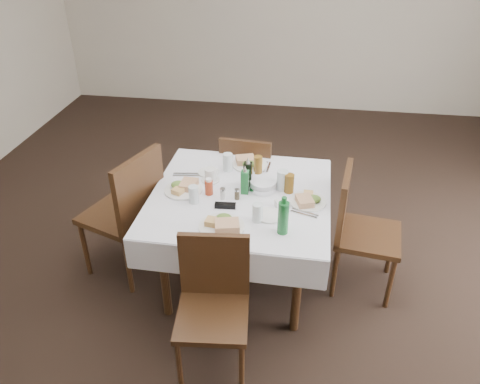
% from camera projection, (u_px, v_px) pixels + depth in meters
% --- Properties ---
extents(ground_plane, '(7.00, 7.00, 0.00)m').
position_uv_depth(ground_plane, '(247.00, 267.00, 3.73)').
color(ground_plane, black).
extents(room_shell, '(6.04, 7.04, 2.80)m').
position_uv_depth(room_shell, '(249.00, 51.00, 2.82)').
color(room_shell, '#C0B3A2').
rests_on(room_shell, ground).
extents(dining_table, '(1.25, 1.25, 0.76)m').
position_uv_depth(dining_table, '(240.00, 205.00, 3.27)').
color(dining_table, black).
rests_on(dining_table, ground).
extents(chair_north, '(0.45, 0.45, 0.89)m').
position_uv_depth(chair_north, '(247.00, 176.00, 3.94)').
color(chair_north, black).
rests_on(chair_north, ground).
extents(chair_south, '(0.45, 0.45, 0.88)m').
position_uv_depth(chair_south, '(214.00, 296.00, 2.75)').
color(chair_south, black).
rests_on(chair_south, ground).
extents(chair_east, '(0.50, 0.50, 0.94)m').
position_uv_depth(chair_east, '(357.00, 224.00, 3.31)').
color(chair_east, black).
rests_on(chair_east, ground).
extents(chair_west, '(0.63, 0.63, 1.03)m').
position_uv_depth(chair_west, '(130.00, 208.00, 3.39)').
color(chair_west, black).
rests_on(chair_west, ground).
extents(meal_north, '(0.27, 0.27, 0.06)m').
position_uv_depth(meal_north, '(249.00, 163.00, 3.56)').
color(meal_north, white).
rests_on(meal_north, dining_table).
extents(meal_south, '(0.29, 0.29, 0.06)m').
position_uv_depth(meal_south, '(223.00, 225.00, 2.88)').
color(meal_south, white).
rests_on(meal_south, dining_table).
extents(meal_east, '(0.25, 0.25, 0.05)m').
position_uv_depth(meal_east, '(308.00, 200.00, 3.12)').
color(meal_east, white).
rests_on(meal_east, dining_table).
extents(meal_west, '(0.27, 0.27, 0.06)m').
position_uv_depth(meal_west, '(184.00, 187.00, 3.26)').
color(meal_west, white).
rests_on(meal_west, dining_table).
extents(side_plate_a, '(0.15, 0.15, 0.01)m').
position_uv_depth(side_plate_a, '(208.00, 172.00, 3.47)').
color(side_plate_a, white).
rests_on(side_plate_a, dining_table).
extents(side_plate_b, '(0.18, 0.18, 0.01)m').
position_uv_depth(side_plate_b, '(270.00, 215.00, 3.00)').
color(side_plate_b, white).
rests_on(side_plate_b, dining_table).
extents(water_n, '(0.07, 0.07, 0.13)m').
position_uv_depth(water_n, '(228.00, 162.00, 3.48)').
color(water_n, silver).
rests_on(water_n, dining_table).
extents(water_s, '(0.07, 0.07, 0.12)m').
position_uv_depth(water_s, '(258.00, 213.00, 2.93)').
color(water_s, silver).
rests_on(water_s, dining_table).
extents(water_e, '(0.08, 0.08, 0.15)m').
position_uv_depth(water_e, '(282.00, 180.00, 3.24)').
color(water_e, silver).
rests_on(water_e, dining_table).
extents(water_w, '(0.07, 0.07, 0.12)m').
position_uv_depth(water_w, '(194.00, 194.00, 3.11)').
color(water_w, silver).
rests_on(water_w, dining_table).
extents(iced_tea_a, '(0.06, 0.06, 0.13)m').
position_uv_depth(iced_tea_a, '(258.00, 165.00, 3.45)').
color(iced_tea_a, brown).
rests_on(iced_tea_a, dining_table).
extents(iced_tea_b, '(0.07, 0.07, 0.14)m').
position_uv_depth(iced_tea_b, '(289.00, 183.00, 3.21)').
color(iced_tea_b, brown).
rests_on(iced_tea_b, dining_table).
extents(bread_basket, '(0.20, 0.20, 0.07)m').
position_uv_depth(bread_basket, '(263.00, 185.00, 3.27)').
color(bread_basket, silver).
rests_on(bread_basket, dining_table).
extents(oil_cruet_dark, '(0.06, 0.06, 0.24)m').
position_uv_depth(oil_cruet_dark, '(248.00, 174.00, 3.26)').
color(oil_cruet_dark, black).
rests_on(oil_cruet_dark, dining_table).
extents(oil_cruet_green, '(0.05, 0.05, 0.22)m').
position_uv_depth(oil_cruet_green, '(245.00, 181.00, 3.19)').
color(oil_cruet_green, '#1D6B2F').
rests_on(oil_cruet_green, dining_table).
extents(ketchup_bottle, '(0.06, 0.06, 0.12)m').
position_uv_depth(ketchup_bottle, '(209.00, 187.00, 3.20)').
color(ketchup_bottle, '#AE391B').
rests_on(ketchup_bottle, dining_table).
extents(salt_shaker, '(0.04, 0.04, 0.08)m').
position_uv_depth(salt_shaker, '(223.00, 194.00, 3.15)').
color(salt_shaker, white).
rests_on(salt_shaker, dining_table).
extents(pepper_shaker, '(0.03, 0.03, 0.08)m').
position_uv_depth(pepper_shaker, '(237.00, 194.00, 3.15)').
color(pepper_shaker, '#453A27').
rests_on(pepper_shaker, dining_table).
extents(coffee_mug, '(0.13, 0.13, 0.10)m').
position_uv_depth(coffee_mug, '(211.00, 175.00, 3.36)').
color(coffee_mug, white).
rests_on(coffee_mug, dining_table).
extents(sunglasses, '(0.14, 0.05, 0.03)m').
position_uv_depth(sunglasses, '(225.00, 206.00, 3.08)').
color(sunglasses, black).
rests_on(sunglasses, dining_table).
extents(green_bottle, '(0.07, 0.07, 0.25)m').
position_uv_depth(green_bottle, '(283.00, 217.00, 2.80)').
color(green_bottle, '#1D6B2F').
rests_on(green_bottle, dining_table).
extents(sugar_caddy, '(0.11, 0.09, 0.05)m').
position_uv_depth(sugar_caddy, '(283.00, 203.00, 3.08)').
color(sugar_caddy, white).
rests_on(sugar_caddy, dining_table).
extents(cutlery_n, '(0.05, 0.17, 0.01)m').
position_uv_depth(cutlery_n, '(267.00, 167.00, 3.54)').
color(cutlery_n, silver).
rests_on(cutlery_n, dining_table).
extents(cutlery_s, '(0.05, 0.16, 0.01)m').
position_uv_depth(cutlery_s, '(211.00, 224.00, 2.92)').
color(cutlery_s, silver).
rests_on(cutlery_s, dining_table).
extents(cutlery_e, '(0.19, 0.10, 0.01)m').
position_uv_depth(cutlery_e, '(304.00, 213.00, 3.02)').
color(cutlery_e, silver).
rests_on(cutlery_e, dining_table).
extents(cutlery_w, '(0.20, 0.07, 0.01)m').
position_uv_depth(cutlery_w, '(186.00, 175.00, 3.44)').
color(cutlery_w, silver).
rests_on(cutlery_w, dining_table).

